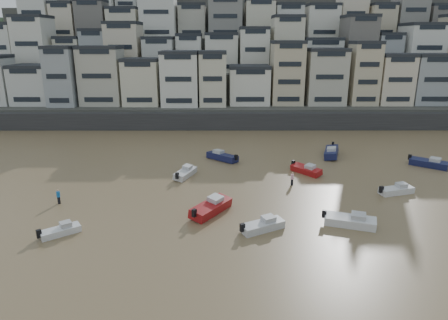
{
  "coord_description": "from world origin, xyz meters",
  "views": [
    {
      "loc": [
        5.62,
        -16.47,
        18.34
      ],
      "look_at": [
        5.72,
        30.0,
        4.0
      ],
      "focal_mm": 32.0,
      "sensor_mm": 36.0,
      "label": 1
    }
  ],
  "objects_px": {
    "person_blue": "(58,196)",
    "boat_g": "(429,162)",
    "boat_b": "(350,219)",
    "boat_a": "(263,224)",
    "boat_c": "(211,206)",
    "boat_d": "(397,189)",
    "boat_e": "(306,169)",
    "boat_h": "(222,155)",
    "boat_j": "(60,230)",
    "boat_i": "(332,151)",
    "person_pink": "(292,179)",
    "boat_f": "(185,172)"
  },
  "relations": [
    {
      "from": "person_blue",
      "to": "boat_g",
      "type": "bearing_deg",
      "value": 15.36
    },
    {
      "from": "boat_b",
      "to": "person_blue",
      "type": "xyz_separation_m",
      "value": [
        -31.74,
        5.83,
        0.12
      ]
    },
    {
      "from": "boat_b",
      "to": "boat_a",
      "type": "bearing_deg",
      "value": -155.79
    },
    {
      "from": "boat_c",
      "to": "boat_b",
      "type": "bearing_deg",
      "value": -68.74
    },
    {
      "from": "boat_b",
      "to": "boat_d",
      "type": "bearing_deg",
      "value": 64.9
    },
    {
      "from": "boat_c",
      "to": "person_blue",
      "type": "xyz_separation_m",
      "value": [
        -17.57,
        2.67,
        0.02
      ]
    },
    {
      "from": "boat_e",
      "to": "boat_h",
      "type": "relative_size",
      "value": 0.87
    },
    {
      "from": "boat_a",
      "to": "boat_g",
      "type": "distance_m",
      "value": 33.32
    },
    {
      "from": "boat_d",
      "to": "boat_h",
      "type": "distance_m",
      "value": 25.51
    },
    {
      "from": "boat_c",
      "to": "boat_g",
      "type": "bearing_deg",
      "value": -29.08
    },
    {
      "from": "boat_j",
      "to": "person_blue",
      "type": "xyz_separation_m",
      "value": [
        -3.14,
        7.61,
        0.32
      ]
    },
    {
      "from": "boat_i",
      "to": "boat_j",
      "type": "relative_size",
      "value": 1.61
    },
    {
      "from": "boat_i",
      "to": "person_pink",
      "type": "relative_size",
      "value": 3.75
    },
    {
      "from": "boat_i",
      "to": "boat_j",
      "type": "height_order",
      "value": "boat_i"
    },
    {
      "from": "boat_d",
      "to": "boat_e",
      "type": "distance_m",
      "value": 12.2
    },
    {
      "from": "boat_i",
      "to": "boat_j",
      "type": "xyz_separation_m",
      "value": [
        -33.17,
        -26.65,
        -0.34
      ]
    },
    {
      "from": "boat_f",
      "to": "boat_h",
      "type": "height_order",
      "value": "boat_h"
    },
    {
      "from": "boat_d",
      "to": "boat_j",
      "type": "relative_size",
      "value": 1.17
    },
    {
      "from": "boat_f",
      "to": "person_blue",
      "type": "xyz_separation_m",
      "value": [
        -13.7,
        -9.2,
        0.18
      ]
    },
    {
      "from": "boat_b",
      "to": "boat_h",
      "type": "bearing_deg",
      "value": 138.2
    },
    {
      "from": "boat_d",
      "to": "boat_e",
      "type": "height_order",
      "value": "boat_e"
    },
    {
      "from": "boat_c",
      "to": "person_pink",
      "type": "distance_m",
      "value": 13.35
    },
    {
      "from": "boat_a",
      "to": "boat_i",
      "type": "distance_m",
      "value": 29.09
    },
    {
      "from": "boat_f",
      "to": "boat_j",
      "type": "xyz_separation_m",
      "value": [
        -10.56,
        -16.82,
        -0.14
      ]
    },
    {
      "from": "boat_f",
      "to": "boat_g",
      "type": "distance_m",
      "value": 35.82
    },
    {
      "from": "boat_c",
      "to": "person_blue",
      "type": "height_order",
      "value": "person_blue"
    },
    {
      "from": "boat_b",
      "to": "boat_f",
      "type": "distance_m",
      "value": 23.47
    },
    {
      "from": "boat_d",
      "to": "boat_f",
      "type": "xyz_separation_m",
      "value": [
        -26.38,
        6.27,
        0.04
      ]
    },
    {
      "from": "boat_a",
      "to": "boat_d",
      "type": "relative_size",
      "value": 1.04
    },
    {
      "from": "boat_c",
      "to": "person_blue",
      "type": "relative_size",
      "value": 3.58
    },
    {
      "from": "boat_i",
      "to": "boat_d",
      "type": "bearing_deg",
      "value": 31.25
    },
    {
      "from": "boat_e",
      "to": "boat_g",
      "type": "height_order",
      "value": "boat_g"
    },
    {
      "from": "boat_b",
      "to": "boat_c",
      "type": "relative_size",
      "value": 0.88
    },
    {
      "from": "boat_b",
      "to": "boat_h",
      "type": "height_order",
      "value": "boat_h"
    },
    {
      "from": "boat_a",
      "to": "boat_c",
      "type": "bearing_deg",
      "value": 113.85
    },
    {
      "from": "person_pink",
      "to": "boat_b",
      "type": "bearing_deg",
      "value": -71.44
    },
    {
      "from": "boat_a",
      "to": "boat_f",
      "type": "xyz_separation_m",
      "value": [
        -9.09,
        15.92,
        0.02
      ]
    },
    {
      "from": "boat_h",
      "to": "person_blue",
      "type": "bearing_deg",
      "value": 82.48
    },
    {
      "from": "boat_d",
      "to": "person_pink",
      "type": "distance_m",
      "value": 12.64
    },
    {
      "from": "boat_a",
      "to": "boat_h",
      "type": "distance_m",
      "value": 24.0
    },
    {
      "from": "boat_a",
      "to": "boat_g",
      "type": "relative_size",
      "value": 0.87
    },
    {
      "from": "boat_a",
      "to": "boat_e",
      "type": "bearing_deg",
      "value": 37.47
    },
    {
      "from": "boat_e",
      "to": "boat_j",
      "type": "distance_m",
      "value": 32.85
    },
    {
      "from": "person_blue",
      "to": "boat_i",
      "type": "bearing_deg",
      "value": 27.66
    },
    {
      "from": "boat_f",
      "to": "boat_i",
      "type": "distance_m",
      "value": 24.66
    },
    {
      "from": "boat_g",
      "to": "boat_c",
      "type": "bearing_deg",
      "value": -115.14
    },
    {
      "from": "boat_f",
      "to": "boat_c",
      "type": "bearing_deg",
      "value": -140.88
    },
    {
      "from": "boat_b",
      "to": "boat_j",
      "type": "height_order",
      "value": "boat_b"
    },
    {
      "from": "boat_e",
      "to": "boat_g",
      "type": "xyz_separation_m",
      "value": [
        18.73,
        3.01,
        0.09
      ]
    },
    {
      "from": "boat_h",
      "to": "boat_i",
      "type": "distance_m",
      "value": 17.68
    }
  ]
}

